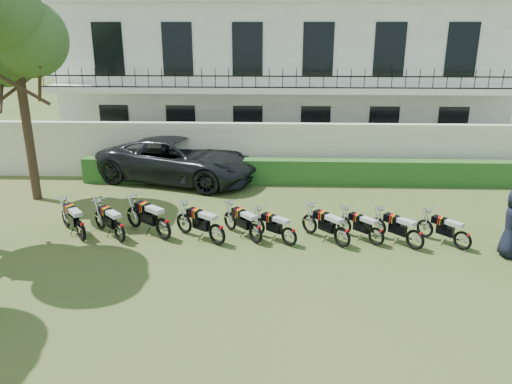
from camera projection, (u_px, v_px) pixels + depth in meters
ground at (284, 264)px, 13.29m from camera, size 100.00×100.00×0.00m
perimeter_wall at (282, 150)px, 20.50m from camera, size 30.00×0.35×2.30m
hedge at (307, 172)px, 19.92m from camera, size 18.00×0.60×1.00m
building at (281, 74)px, 25.34m from camera, size 20.40×9.60×7.40m
tree_west_near at (14, 31)px, 16.48m from camera, size 3.40×3.20×7.90m
motorcycle_0 at (81, 226)px, 14.59m from camera, size 1.33×1.54×1.06m
motorcycle_1 at (119, 227)px, 14.48m from camera, size 1.39×1.45×1.04m
motorcycle_2 at (163, 224)px, 14.63m from camera, size 1.70×1.40×1.15m
motorcycle_3 at (217, 229)px, 14.29m from camera, size 1.66×1.27×1.09m
motorcycle_4 at (256, 229)px, 14.43m from camera, size 1.28×1.46×1.01m
motorcycle_5 at (289, 232)px, 14.26m from camera, size 1.42×1.16×0.95m
motorcycle_6 at (342, 232)px, 14.15m from camera, size 1.34×1.47×1.04m
motorcycle_7 at (377, 232)px, 14.28m from camera, size 1.26×1.27×0.93m
motorcycle_8 at (416, 235)px, 14.00m from camera, size 1.35×1.39×1.01m
motorcycle_9 at (463, 236)px, 13.99m from camera, size 1.25×1.33×0.95m
suv at (178, 159)px, 20.21m from camera, size 7.03×4.71×1.79m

